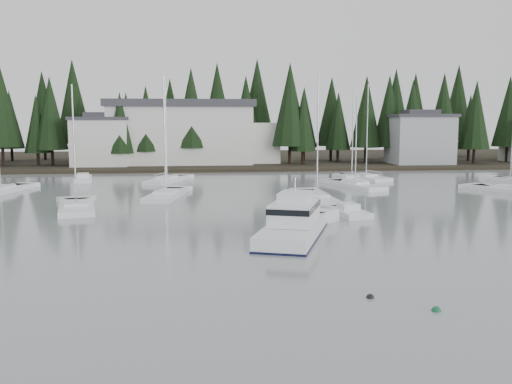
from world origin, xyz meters
TOP-DOWN VIEW (x-y plane):
  - ground at (0.00, 0.00)m, footprint 260.00×260.00m
  - far_shore_land at (0.00, 97.00)m, footprint 240.00×54.00m
  - conifer_treeline at (0.00, 86.00)m, footprint 200.00×22.00m
  - house_west at (-18.00, 79.00)m, footprint 9.54×7.42m
  - house_east_a at (36.00, 78.00)m, footprint 10.60×8.48m
  - harbor_inn at (-2.96, 82.34)m, footprint 29.50×11.50m
  - cabin_cruiser_center at (4.06, 20.96)m, footprint 6.93×11.54m
  - sailboat_0 at (-13.26, 34.63)m, footprint 4.70×9.58m
  - sailboat_2 at (16.36, 48.86)m, footprint 5.54×9.92m
  - sailboat_3 at (-5.73, 42.15)m, footprint 4.46×10.20m
  - sailboat_4 at (9.41, 38.26)m, footprint 2.93×10.78m
  - sailboat_5 at (32.16, 42.37)m, footprint 6.61×8.93m
  - sailboat_7 at (20.36, 57.56)m, footprint 5.27×8.68m
  - sailboat_8 at (-6.33, 57.29)m, footprint 5.84×9.29m
  - sailboat_12 at (18.08, 56.53)m, footprint 3.59×8.85m
  - sailboat_13 at (-24.08, 47.93)m, footprint 4.72×10.28m
  - runabout_1 at (10.17, 29.23)m, footprint 3.03×5.46m
  - runabout_3 at (-17.36, 59.40)m, footprint 3.33×7.01m
  - mooring_buoy_green at (7.39, 5.09)m, footprint 0.40×0.40m
  - mooring_buoy_dark at (5.17, 7.13)m, footprint 0.37×0.37m

SIDE VIEW (x-z plane):
  - ground at x=0.00m, z-range 0.00..0.00m
  - far_shore_land at x=0.00m, z-range -0.50..0.50m
  - conifer_treeline at x=0.00m, z-range -10.00..10.00m
  - mooring_buoy_green at x=7.39m, z-range -0.20..0.20m
  - mooring_buoy_dark at x=5.17m, z-range -0.18..0.18m
  - sailboat_2 at x=16.36m, z-range -5.67..5.78m
  - sailboat_0 at x=-13.26m, z-range -5.76..5.87m
  - sailboat_4 at x=9.41m, z-range -6.48..6.61m
  - sailboat_3 at x=-5.73m, z-range -6.43..6.55m
  - sailboat_12 at x=18.08m, z-range -6.29..6.43m
  - sailboat_13 at x=-24.08m, z-range -6.63..6.77m
  - sailboat_5 at x=32.16m, z-range -6.62..6.76m
  - sailboat_8 at x=-6.33m, z-range -6.57..6.72m
  - sailboat_7 at x=20.36m, z-range -6.55..6.70m
  - runabout_3 at x=-17.36m, z-range -0.58..0.84m
  - runabout_1 at x=10.17m, z-range -0.58..0.84m
  - cabin_cruiser_center at x=4.06m, z-range -1.66..3.08m
  - house_west at x=-18.00m, z-range 0.28..9.03m
  - house_east_a at x=36.00m, z-range 0.28..9.53m
  - harbor_inn at x=-2.96m, z-range 0.33..11.23m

